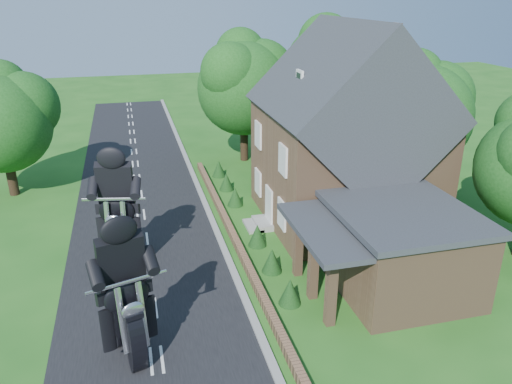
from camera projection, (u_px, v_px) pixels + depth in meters
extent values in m
plane|color=#205718|center=(151.00, 309.00, 19.25)|extent=(120.00, 120.00, 0.00)
cube|color=black|center=(151.00, 309.00, 19.25)|extent=(7.00, 80.00, 0.02)
cube|color=gray|center=(243.00, 294.00, 20.08)|extent=(0.30, 80.00, 0.12)
cube|color=brown|center=(233.00, 235.00, 24.67)|extent=(0.30, 22.00, 0.40)
cube|color=brown|center=(344.00, 165.00, 25.97)|extent=(8.00, 8.00, 6.00)
cube|color=#2A2D32|center=(348.00, 108.00, 24.85)|extent=(8.48, 8.64, 8.48)
cube|color=brown|center=(391.00, 40.00, 24.12)|extent=(0.60, 0.90, 1.60)
cube|color=white|center=(300.00, 80.00, 23.68)|extent=(0.12, 0.80, 0.90)
cube|color=black|center=(298.00, 80.00, 23.67)|extent=(0.04, 0.55, 0.65)
cube|color=white|center=(269.00, 207.00, 25.75)|extent=(0.10, 1.10, 2.10)
cube|color=gray|center=(262.00, 223.00, 26.01)|extent=(0.80, 1.60, 0.30)
cube|color=gray|center=(253.00, 226.00, 25.92)|extent=(0.80, 1.60, 0.15)
cube|color=white|center=(282.00, 214.00, 23.57)|extent=(0.10, 1.10, 1.40)
cube|color=black|center=(281.00, 214.00, 23.56)|extent=(0.04, 0.92, 1.22)
cube|color=white|center=(258.00, 182.00, 27.52)|extent=(0.10, 1.10, 1.40)
cube|color=black|center=(258.00, 182.00, 27.51)|extent=(0.04, 0.92, 1.22)
cube|color=white|center=(283.00, 160.00, 22.56)|extent=(0.10, 1.10, 1.40)
cube|color=black|center=(282.00, 160.00, 22.56)|extent=(0.04, 0.92, 1.22)
cube|color=white|center=(258.00, 135.00, 26.51)|extent=(0.10, 1.10, 1.40)
cube|color=black|center=(258.00, 135.00, 26.51)|extent=(0.04, 0.92, 1.22)
cube|color=brown|center=(399.00, 251.00, 20.27)|extent=(5.00, 5.60, 3.20)
cube|color=#2A2D32|center=(404.00, 212.00, 19.63)|extent=(5.30, 5.94, 0.24)
cube|color=#2A2D32|center=(330.00, 229.00, 19.04)|extent=(2.60, 5.32, 0.22)
cube|color=brown|center=(331.00, 291.00, 17.86)|extent=(0.35, 0.35, 2.80)
cube|color=brown|center=(313.00, 267.00, 19.48)|extent=(0.35, 0.35, 2.80)
cube|color=brown|center=(298.00, 245.00, 21.10)|extent=(0.35, 0.35, 2.80)
cylinder|color=black|center=(417.00, 167.00, 30.17)|extent=(0.56, 0.56, 3.00)
sphere|color=#154714|center=(424.00, 116.00, 29.00)|extent=(6.00, 6.00, 6.00)
sphere|color=#154714|center=(440.00, 98.00, 29.51)|extent=(4.32, 4.32, 4.32)
sphere|color=#154714|center=(419.00, 100.00, 27.50)|extent=(3.72, 3.72, 3.72)
sphere|color=#154714|center=(418.00, 76.00, 29.31)|extent=(3.30, 3.30, 3.30)
cylinder|color=black|center=(331.00, 134.00, 36.21)|extent=(0.56, 0.56, 3.60)
sphere|color=#154714|center=(334.00, 81.00, 34.80)|extent=(7.20, 7.20, 7.20)
sphere|color=#154714|center=(352.00, 63.00, 35.42)|extent=(5.18, 5.18, 5.18)
sphere|color=#154714|center=(324.00, 63.00, 33.00)|extent=(4.46, 4.46, 4.46)
sphere|color=#154714|center=(330.00, 42.00, 35.18)|extent=(3.96, 3.96, 3.96)
cylinder|color=black|center=(248.00, 137.00, 35.75)|extent=(0.56, 0.56, 3.40)
sphere|color=#154714|center=(247.00, 89.00, 34.46)|extent=(6.40, 6.40, 6.40)
sphere|color=#154714|center=(265.00, 72.00, 35.01)|extent=(4.61, 4.61, 4.61)
sphere|color=#154714|center=(234.00, 72.00, 32.85)|extent=(3.97, 3.97, 3.97)
sphere|color=#154714|center=(244.00, 53.00, 34.79)|extent=(3.52, 3.52, 3.52)
cylinder|color=black|center=(15.00, 172.00, 29.67)|extent=(0.56, 0.56, 2.80)
sphere|color=#154714|center=(6.00, 124.00, 28.57)|extent=(5.60, 5.60, 5.60)
sphere|color=#154714|center=(29.00, 106.00, 29.05)|extent=(4.03, 4.03, 4.03)
sphere|color=#154714|center=(5.00, 86.00, 28.87)|extent=(3.08, 3.08, 3.08)
cone|color=black|center=(290.00, 291.00, 19.39)|extent=(0.90, 0.90, 1.10)
cone|color=black|center=(272.00, 260.00, 21.63)|extent=(0.90, 0.90, 1.10)
cone|color=black|center=(257.00, 235.00, 23.87)|extent=(0.90, 0.90, 1.10)
cone|color=black|center=(235.00, 197.00, 28.36)|extent=(0.90, 0.90, 1.10)
cone|color=black|center=(226.00, 182.00, 30.61)|extent=(0.90, 0.90, 1.10)
cone|color=black|center=(219.00, 169.00, 32.85)|extent=(0.90, 0.90, 1.10)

